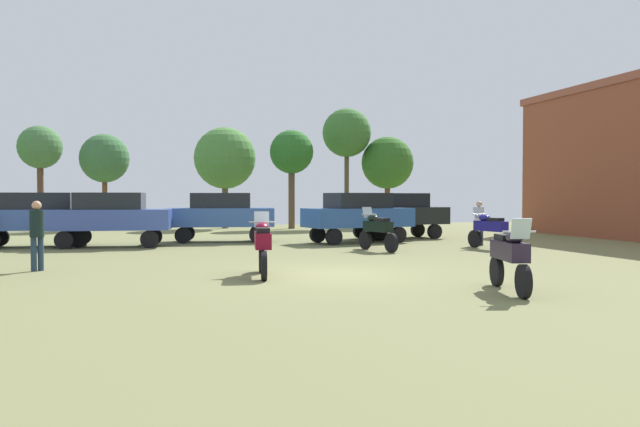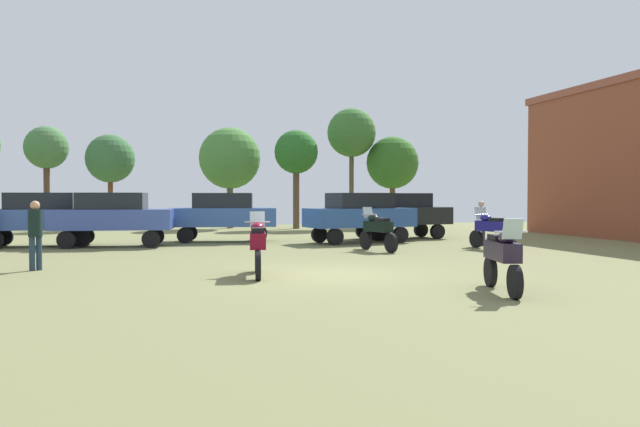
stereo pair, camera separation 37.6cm
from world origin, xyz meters
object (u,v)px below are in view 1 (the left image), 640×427
car_3 (221,213)px  tree_1 (225,158)px  motorcycle_2 (490,229)px  car_6 (358,214)px  tree_8 (40,149)px  tree_7 (387,163)px  car_4 (110,215)px  tree_3 (104,159)px  tree_4 (347,134)px  tree_2 (292,153)px  car_5 (39,215)px  person_2 (37,230)px  motorcycle_4 (510,255)px  car_1 (397,212)px  motorcycle_5 (263,245)px  person_1 (479,220)px  motorcycle_3 (377,229)px

car_3 → tree_1: (1.45, 10.82, 2.90)m
motorcycle_2 → car_6: bearing=118.7°
motorcycle_2 → tree_8: 24.42m
car_3 → tree_7: bearing=-39.3°
car_4 → tree_3: tree_3 is taller
car_3 → tree_7: size_ratio=0.83×
motorcycle_2 → tree_4: bearing=79.3°
motorcycle_2 → tree_2: bearing=91.8°
car_4 → tree_8: size_ratio=0.79×
tree_3 → car_3: bearing=-64.7°
car_5 → person_2: bearing=-171.4°
motorcycle_4 → car_5: (-10.66, 14.26, 0.45)m
tree_3 → tree_4: (13.74, -1.30, 1.65)m
car_3 → tree_3: (-5.21, 11.00, 2.78)m
car_6 → car_5: bearing=73.8°
car_4 → person_2: 7.40m
car_4 → car_1: bearing=-77.0°
tree_8 → person_2: bearing=-81.5°
tree_3 → tree_4: 13.90m
motorcycle_5 → person_1: size_ratio=1.29×
car_6 → tree_3: size_ratio=0.85×
car_1 → tree_8: (-16.20, 10.94, 3.27)m
tree_3 → motorcycle_2: bearing=-50.7°
person_2 → tree_4: 23.71m
tree_8 → motorcycle_2: bearing=-44.4°
tree_4 → tree_8: tree_4 is taller
motorcycle_3 → motorcycle_5: motorcycle_5 is taller
motorcycle_3 → tree_8: bearing=115.0°
car_1 → car_4: same height
person_1 → tree_4: tree_4 is taller
motorcycle_5 → tree_7: (11.43, 20.91, 3.14)m
motorcycle_4 → person_2: bearing=-19.2°
car_4 → tree_7: tree_7 is taller
motorcycle_5 → car_4: (-3.90, 9.77, 0.43)m
car_4 → tree_1: bearing=-18.4°
motorcycle_2 → person_2: 14.57m
motorcycle_5 → car_6: 10.90m
motorcycle_3 → tree_8: 21.44m
motorcycle_3 → motorcycle_4: size_ratio=1.01×
car_1 → car_6: same height
motorcycle_3 → tree_7: 16.92m
tree_2 → tree_3: size_ratio=1.07×
motorcycle_3 → motorcycle_5: (-4.97, -5.59, 0.00)m
car_6 → tree_4: 12.88m
tree_3 → person_2: bearing=-91.0°
motorcycle_5 → motorcycle_3: bearing=56.5°
tree_2 → tree_1: bearing=158.4°
motorcycle_2 → motorcycle_5: bearing=-161.6°
car_4 → tree_3: 12.87m
motorcycle_2 → tree_1: size_ratio=0.38×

